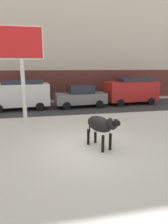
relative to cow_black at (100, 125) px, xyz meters
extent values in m
plane|color=silver|center=(-0.47, 0.05, -0.99)|extent=(120.00, 120.00, 0.00)
cube|color=#333338|center=(-0.47, 8.86, -0.99)|extent=(60.00, 5.60, 0.01)
cube|color=beige|center=(-0.47, 15.22, 5.51)|extent=(44.00, 6.00, 13.00)
cube|color=#5B2823|center=(-0.47, 12.17, 0.61)|extent=(43.12, 0.10, 2.80)
ellipsoid|color=black|center=(-0.03, 0.07, 0.03)|extent=(1.10, 1.52, 0.64)
cylinder|color=black|center=(0.34, -0.31, -0.64)|extent=(0.12, 0.12, 0.70)
cylinder|color=black|center=(-0.02, -0.46, -0.64)|extent=(0.12, 0.12, 0.70)
cylinder|color=black|center=(-0.04, 0.59, -0.64)|extent=(0.12, 0.12, 0.70)
cylinder|color=black|center=(-0.40, 0.44, -0.64)|extent=(0.12, 0.12, 0.70)
cylinder|color=black|center=(0.27, -0.63, 0.21)|extent=(0.43, 0.54, 0.44)
ellipsoid|color=black|center=(0.35, -0.83, 0.31)|extent=(0.39, 0.50, 0.28)
cone|color=beige|center=(0.44, -0.75, 0.47)|extent=(0.13, 0.10, 0.15)
cone|color=beige|center=(0.23, -0.83, 0.47)|extent=(0.13, 0.10, 0.15)
cylinder|color=black|center=(-0.29, 0.68, -0.22)|extent=(0.06, 0.06, 0.60)
ellipsoid|color=beige|center=(-0.10, 0.23, -0.27)|extent=(0.33, 0.35, 0.20)
cylinder|color=silver|center=(-3.33, 4.77, 0.91)|extent=(0.24, 0.24, 3.80)
cube|color=silver|center=(-3.33, 4.77, 3.66)|extent=(2.52, 0.20, 1.82)
cube|color=red|center=(-3.33, 4.74, 3.66)|extent=(2.40, 0.16, 1.70)
cube|color=white|center=(-4.02, 8.87, 0.18)|extent=(4.72, 2.23, 1.70)
cube|color=#1E232D|center=(-3.72, 8.89, 1.18)|extent=(3.11, 1.88, 0.30)
cylinder|color=black|center=(-2.60, 9.93, -0.67)|extent=(0.65, 0.27, 0.64)
cylinder|color=black|center=(-2.46, 8.03, -0.67)|extent=(0.65, 0.27, 0.64)
cylinder|color=black|center=(-5.58, 9.71, -0.67)|extent=(0.65, 0.27, 0.64)
cube|color=slate|center=(0.90, 8.86, -0.25)|extent=(4.32, 2.06, 0.84)
cube|color=#1E232D|center=(0.90, 8.86, 0.51)|extent=(2.11, 1.69, 0.68)
cylinder|color=black|center=(2.19, 9.83, -0.67)|extent=(0.65, 0.27, 0.64)
cylinder|color=black|center=(2.32, 8.08, -0.67)|extent=(0.65, 0.27, 0.64)
cylinder|color=black|center=(-0.53, 9.64, -0.67)|extent=(0.65, 0.27, 0.64)
cylinder|color=black|center=(-0.40, 7.88, -0.67)|extent=(0.65, 0.27, 0.64)
cube|color=red|center=(5.67, 9.34, 0.18)|extent=(4.72, 2.23, 1.70)
cube|color=#1E232D|center=(5.97, 9.36, 1.18)|extent=(3.11, 1.88, 0.30)
cylinder|color=black|center=(7.10, 10.39, -0.67)|extent=(0.65, 0.27, 0.64)
cylinder|color=black|center=(7.23, 8.50, -0.67)|extent=(0.65, 0.27, 0.64)
cylinder|color=black|center=(4.11, 10.18, -0.67)|extent=(0.65, 0.27, 0.64)
cylinder|color=black|center=(4.25, 8.28, -0.67)|extent=(0.65, 0.27, 0.64)
cylinder|color=#282833|center=(-4.30, 12.08, -0.55)|extent=(0.24, 0.24, 0.88)
cube|color=maroon|center=(-4.30, 12.08, 0.21)|extent=(0.36, 0.22, 0.64)
sphere|color=#9E7051|center=(-4.30, 12.08, 0.64)|extent=(0.20, 0.20, 0.20)
cylinder|color=#282833|center=(9.30, 12.08, -0.55)|extent=(0.24, 0.24, 0.88)
cube|color=#232328|center=(9.30, 12.08, 0.21)|extent=(0.36, 0.22, 0.64)
sphere|color=tan|center=(9.30, 12.08, 0.64)|extent=(0.20, 0.20, 0.20)
cylinder|color=#282833|center=(-5.47, 12.08, -0.55)|extent=(0.24, 0.24, 0.88)
cube|color=#232328|center=(-5.47, 12.08, 0.21)|extent=(0.36, 0.22, 0.64)
sphere|color=beige|center=(-5.47, 12.08, 0.64)|extent=(0.20, 0.20, 0.20)
camera|label=1|loc=(-2.32, -7.72, 2.35)|focal=32.60mm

